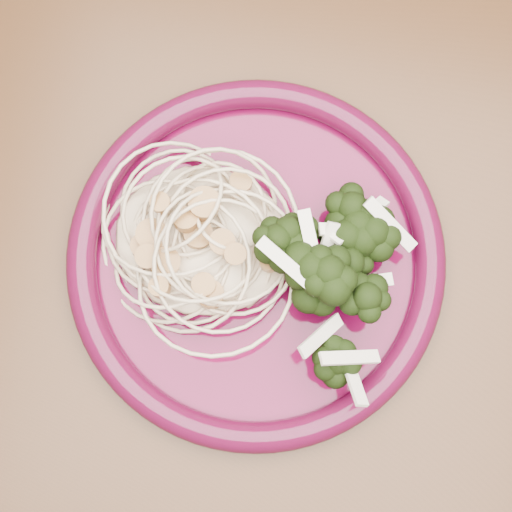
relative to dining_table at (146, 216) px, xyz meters
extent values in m
plane|color=brown|center=(0.00, 0.00, -0.65)|extent=(3.50, 3.50, 0.00)
cube|color=#472814|center=(0.00, 0.00, 0.08)|extent=(1.20, 0.80, 0.04)
cylinder|color=#4D0524|center=(0.11, -0.04, 0.10)|extent=(0.30, 0.30, 0.01)
torus|color=#4D0C28|center=(0.11, -0.04, 0.11)|extent=(0.31, 0.31, 0.02)
ellipsoid|color=beige|center=(0.07, -0.03, 0.12)|extent=(0.14, 0.13, 0.03)
ellipsoid|color=black|center=(0.16, -0.04, 0.13)|extent=(0.10, 0.14, 0.05)
camera|label=1|loc=(0.13, -0.13, 0.62)|focal=50.00mm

